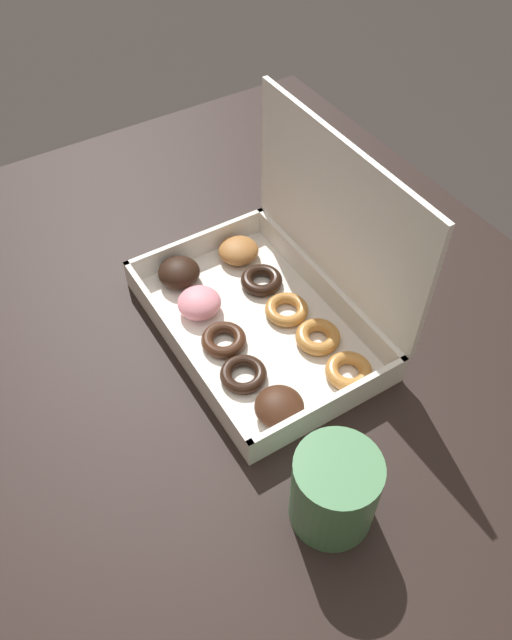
% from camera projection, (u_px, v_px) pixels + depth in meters
% --- Properties ---
extents(ground_plane, '(8.00, 8.00, 0.00)m').
position_uv_depth(ground_plane, '(272.00, 554.00, 1.41)').
color(ground_plane, '#2D2826').
extents(dining_table, '(1.27, 0.89, 0.73)m').
position_uv_depth(dining_table, '(281.00, 392.00, 0.92)').
color(dining_table, black).
rests_on(dining_table, ground_plane).
extents(donut_box, '(0.36, 0.25, 0.27)m').
position_uv_depth(donut_box, '(272.00, 294.00, 0.86)').
color(donut_box, silver).
rests_on(donut_box, dining_table).
extents(coffee_mug, '(0.09, 0.09, 0.11)m').
position_uv_depth(coffee_mug, '(334.00, 490.00, 0.66)').
color(coffee_mug, '#4C8456').
rests_on(coffee_mug, dining_table).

